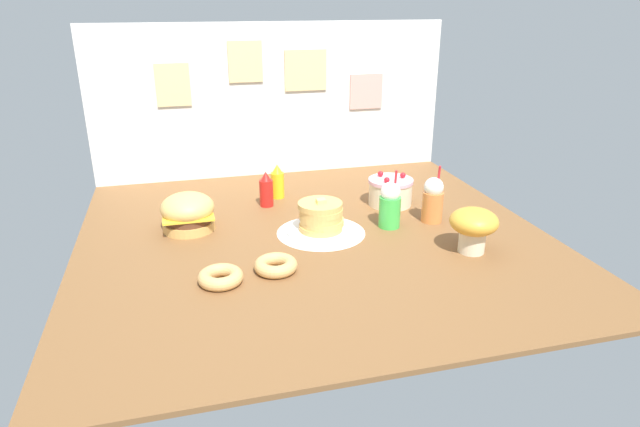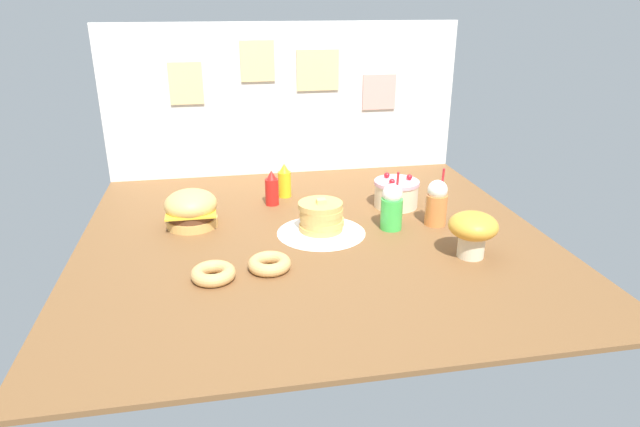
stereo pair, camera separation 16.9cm
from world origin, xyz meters
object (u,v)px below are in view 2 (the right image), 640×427
mustard_bottle (284,181)px  mushroom_stool (473,230)px  donut_chocolate (269,263)px  layer_cake (396,193)px  ketchup_bottle (272,189)px  burger (191,209)px  cream_soda_cup (392,207)px  donut_pink_glaze (213,273)px  pancake_stack (321,219)px  orange_float_cup (437,203)px

mustard_bottle → mushroom_stool: mushroom_stool is taller
donut_chocolate → mushroom_stool: 0.85m
layer_cake → ketchup_bottle: size_ratio=1.25×
burger → layer_cake: size_ratio=1.06×
cream_soda_cup → donut_pink_glaze: bearing=-156.5°
burger → donut_pink_glaze: 0.58m
pancake_stack → cream_soda_cup: size_ratio=1.13×
layer_cake → mushroom_stool: (0.13, -0.63, 0.05)m
donut_chocolate → orange_float_cup: bearing=21.7°
pancake_stack → mustard_bottle: (-0.10, 0.53, 0.02)m
layer_cake → cream_soda_cup: bearing=-112.1°
burger → mushroom_stool: bearing=-25.6°
donut_pink_glaze → donut_chocolate: (0.22, 0.04, 0.00)m
pancake_stack → donut_chocolate: pancake_stack is taller
pancake_stack → donut_chocolate: 0.43m
ketchup_bottle → cream_soda_cup: cream_soda_cup is taller
layer_cake → mushroom_stool: 0.65m
burger → donut_chocolate: (0.32, -0.53, -0.06)m
orange_float_cup → mushroom_stool: (0.01, -0.36, 0.01)m
ketchup_bottle → donut_chocolate: bearing=-96.7°
burger → mustard_bottle: 0.59m
ketchup_bottle → mushroom_stool: 1.09m
orange_float_cup → donut_chocolate: orange_float_cup is taller
ketchup_bottle → donut_pink_glaze: 0.85m
pancake_stack → cream_soda_cup: 0.34m
ketchup_bottle → burger: bearing=-151.7°
pancake_stack → ketchup_bottle: (-0.18, 0.42, 0.02)m
burger → mushroom_stool: (1.17, -0.56, 0.04)m
burger → ketchup_bottle: ketchup_bottle is taller
layer_cake → mustard_bottle: (-0.55, 0.26, 0.01)m
mustard_bottle → orange_float_cup: 0.85m
mustard_bottle → mushroom_stool: 1.12m
mushroom_stool → pancake_stack: bearing=148.1°
donut_chocolate → donut_pink_glaze: bearing=-168.9°
pancake_stack → mushroom_stool: size_ratio=1.55×
ketchup_bottle → cream_soda_cup: (0.52, -0.43, 0.02)m
mustard_bottle → donut_chocolate: size_ratio=1.08×
mustard_bottle → cream_soda_cup: cream_soda_cup is taller
mustard_bottle → donut_pink_glaze: mustard_bottle is taller
layer_cake → cream_soda_cup: size_ratio=0.83×
burger → orange_float_cup: size_ratio=0.88×
donut_chocolate → ketchup_bottle: bearing=83.3°
ketchup_bottle → orange_float_cup: 0.85m
mustard_bottle → burger: bearing=-145.8°
cream_soda_cup → orange_float_cup: size_ratio=1.00×
mushroom_stool → mustard_bottle: bearing=127.3°
layer_cake → mushroom_stool: size_ratio=1.13×
ketchup_bottle → mushroom_stool: (0.76, -0.78, 0.03)m
donut_pink_glaze → mustard_bottle: bearing=66.6°
layer_cake → burger: bearing=-175.9°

